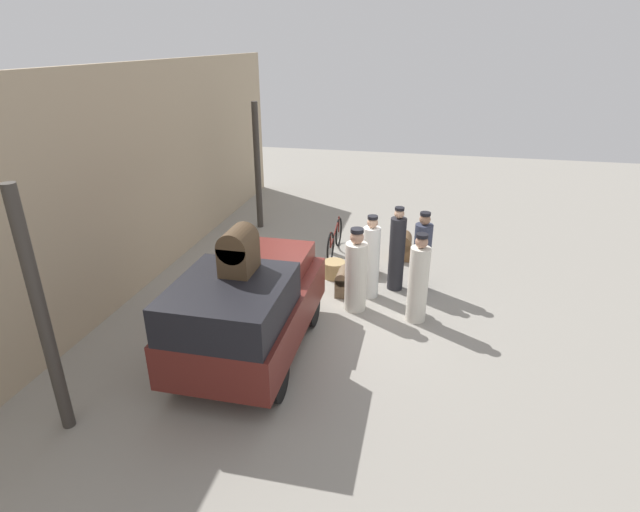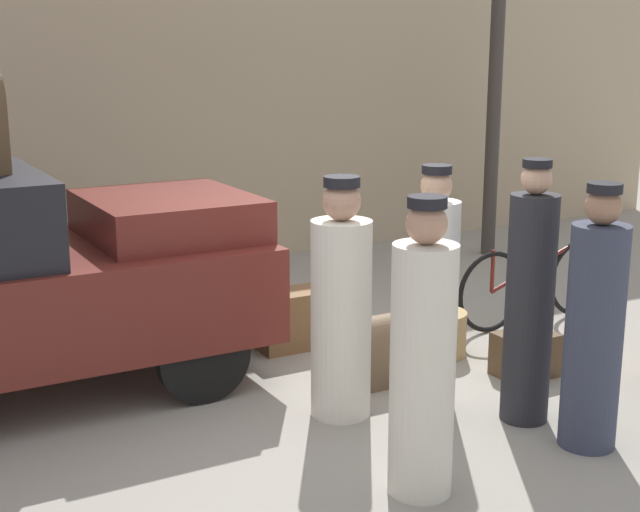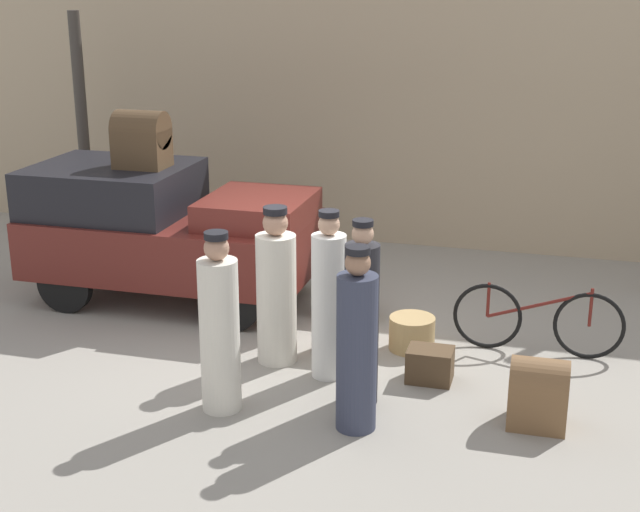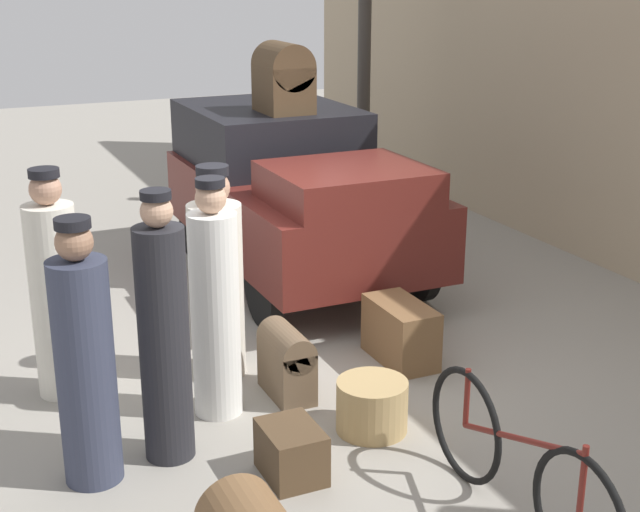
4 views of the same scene
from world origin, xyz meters
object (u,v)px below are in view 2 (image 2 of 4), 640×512
at_px(conductor_in_dark_uniform, 423,361).
at_px(trunk_large_brown, 297,318).
at_px(porter_carrying_trunk, 530,302).
at_px(trunk_wicker_pale, 385,347).
at_px(suitcase_black_upright, 525,354).
at_px(truck, 3,275).
at_px(wicker_basket, 436,333).
at_px(porter_standing_middle, 594,329).
at_px(bicycle, 537,283).
at_px(porter_with_bicycle, 433,299).
at_px(porter_lifting_near_truck, 341,310).

relative_size(conductor_in_dark_uniform, trunk_large_brown, 2.46).
bearing_deg(porter_carrying_trunk, trunk_wicker_pale, 114.70).
relative_size(porter_carrying_trunk, suitcase_black_upright, 3.99).
distance_m(truck, porter_carrying_trunk, 3.70).
relative_size(wicker_basket, suitcase_black_upright, 1.10).
xyz_separation_m(truck, porter_standing_middle, (3.09, -2.67, -0.13)).
height_order(porter_carrying_trunk, porter_standing_middle, porter_carrying_trunk).
height_order(bicycle, trunk_large_brown, bicycle).
xyz_separation_m(wicker_basket, porter_standing_middle, (-0.18, -1.88, 0.60)).
xyz_separation_m(conductor_in_dark_uniform, suitcase_black_upright, (1.80, 1.12, -0.63)).
bearing_deg(trunk_large_brown, porter_with_bicycle, -82.35).
bearing_deg(porter_with_bicycle, suitcase_black_upright, 8.30).
bearing_deg(truck, porter_carrying_trunk, -35.61).
xyz_separation_m(porter_lifting_near_truck, conductor_in_dark_uniform, (-0.16, -1.18, 0.04)).
relative_size(porter_lifting_near_truck, porter_standing_middle, 0.98).
relative_size(suitcase_black_upright, trunk_wicker_pale, 0.83).
distance_m(porter_lifting_near_truck, porter_standing_middle, 1.66).
height_order(bicycle, wicker_basket, bicycle).
xyz_separation_m(bicycle, conductor_in_dark_uniform, (-2.80, -2.10, 0.42)).
relative_size(trunk_large_brown, trunk_wicker_pale, 1.29).
bearing_deg(bicycle, wicker_basket, -169.51).
xyz_separation_m(porter_lifting_near_truck, suitcase_black_upright, (1.63, -0.06, -0.59)).
bearing_deg(porter_with_bicycle, wicker_basket, 51.49).
xyz_separation_m(porter_carrying_trunk, porter_standing_middle, (0.08, -0.51, -0.05)).
bearing_deg(wicker_basket, porter_with_bicycle, -128.51).
distance_m(conductor_in_dark_uniform, trunk_large_brown, 2.72).
xyz_separation_m(trunk_large_brown, suitcase_black_upright, (1.24, -1.48, -0.08)).
height_order(bicycle, porter_lifting_near_truck, porter_lifting_near_truck).
xyz_separation_m(porter_standing_middle, trunk_large_brown, (-0.74, 2.63, -0.54)).
bearing_deg(trunk_wicker_pale, wicker_basket, 24.67).
bearing_deg(porter_standing_middle, porter_lifting_near_truck, 133.33).
height_order(porter_lifting_near_truck, porter_standing_middle, porter_standing_middle).
bearing_deg(porter_carrying_trunk, conductor_in_dark_uniform, -158.25).
distance_m(bicycle, porter_standing_middle, 2.63).
bearing_deg(porter_lifting_near_truck, porter_carrying_trunk, -33.12).
relative_size(conductor_in_dark_uniform, suitcase_black_upright, 3.83).
height_order(porter_standing_middle, trunk_large_brown, porter_standing_middle).
bearing_deg(conductor_in_dark_uniform, suitcase_black_upright, 31.93).
xyz_separation_m(bicycle, porter_carrying_trunk, (-1.57, -1.61, 0.46)).
xyz_separation_m(bicycle, trunk_large_brown, (-2.24, 0.50, -0.13)).
relative_size(porter_with_bicycle, porter_standing_middle, 1.02).
distance_m(truck, bicycle, 4.65).
relative_size(bicycle, porter_lifting_near_truck, 1.07).
distance_m(porter_with_bicycle, conductor_in_dark_uniform, 1.25).
bearing_deg(porter_with_bicycle, porter_lifting_near_truck, 161.12).
xyz_separation_m(porter_lifting_near_truck, porter_standing_middle, (1.14, -1.21, 0.03)).
bearing_deg(porter_lifting_near_truck, conductor_in_dark_uniform, -97.83).
bearing_deg(porter_standing_middle, porter_with_bicycle, 117.61).
height_order(porter_with_bicycle, porter_standing_middle, porter_with_bicycle).
relative_size(wicker_basket, trunk_wicker_pale, 0.91).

